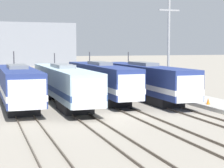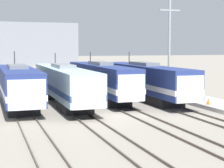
{
  "view_description": "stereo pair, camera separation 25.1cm",
  "coord_description": "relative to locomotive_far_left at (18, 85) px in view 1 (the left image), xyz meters",
  "views": [
    {
      "loc": [
        -9.89,
        -28.61,
        5.69
      ],
      "look_at": [
        0.84,
        2.2,
        2.45
      ],
      "focal_mm": 60.0,
      "sensor_mm": 36.0,
      "label": 1
    },
    {
      "loc": [
        -9.66,
        -28.69,
        5.69
      ],
      "look_at": [
        0.84,
        2.2,
        2.45
      ],
      "focal_mm": 60.0,
      "sensor_mm": 36.0,
      "label": 2
    }
  ],
  "objects": [
    {
      "name": "rail_pair_far_left",
      "position": [
        -0.0,
        -7.32,
        -2.0
      ],
      "size": [
        1.51,
        120.0,
        0.15
      ],
      "color": "#4C4238",
      "rests_on": "ground_plane"
    },
    {
      "name": "locomotive_center_right",
      "position": [
        9.0,
        2.53,
        0.04
      ],
      "size": [
        2.74,
        18.44,
        5.09
      ],
      "color": "black",
      "rests_on": "ground_plane"
    },
    {
      "name": "traffic_cone",
      "position": [
        16.65,
        -6.34,
        -1.43
      ],
      "size": [
        0.33,
        0.33,
        0.59
      ],
      "color": "orange",
      "rests_on": "platform"
    },
    {
      "name": "ground_plane",
      "position": [
        6.75,
        -7.32,
        -2.08
      ],
      "size": [
        400.0,
        400.0,
        0.0
      ],
      "primitive_type": "plane",
      "color": "gray"
    },
    {
      "name": "rail_pair_far_right",
      "position": [
        13.49,
        -7.32,
        -2.0
      ],
      "size": [
        1.51,
        120.0,
        0.15
      ],
      "color": "#4C4238",
      "rests_on": "ground_plane"
    },
    {
      "name": "locomotive_far_left",
      "position": [
        0.0,
        0.0,
        0.0
      ],
      "size": [
        3.12,
        16.16,
        5.24
      ],
      "color": "black",
      "rests_on": "ground_plane"
    },
    {
      "name": "locomotive_center_left",
      "position": [
        4.5,
        0.5,
        -0.03
      ],
      "size": [
        2.97,
        19.78,
        5.01
      ],
      "color": "#232326",
      "rests_on": "ground_plane"
    },
    {
      "name": "rail_pair_center_left",
      "position": [
        4.5,
        -7.32,
        -2.0
      ],
      "size": [
        1.51,
        120.0,
        0.15
      ],
      "color": "#4C4238",
      "rests_on": "ground_plane"
    },
    {
      "name": "depot_building",
      "position": [
        3.68,
        84.85,
        4.4
      ],
      "size": [
        41.69,
        15.96,
        12.96
      ],
      "color": "gray",
      "rests_on": "ground_plane"
    },
    {
      "name": "locomotive_far_right",
      "position": [
        13.49,
        1.02,
        0.01
      ],
      "size": [
        2.85,
        19.82,
        5.09
      ],
      "color": "black",
      "rests_on": "ground_plane"
    },
    {
      "name": "catenary_tower_right",
      "position": [
        16.26,
        0.89,
        3.7
      ],
      "size": [
        2.43,
        0.27,
        10.97
      ],
      "color": "gray",
      "rests_on": "ground_plane"
    },
    {
      "name": "rail_pair_center_right",
      "position": [
        9.0,
        -7.32,
        -2.0
      ],
      "size": [
        1.51,
        120.0,
        0.15
      ],
      "color": "#4C4238",
      "rests_on": "ground_plane"
    }
  ]
}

